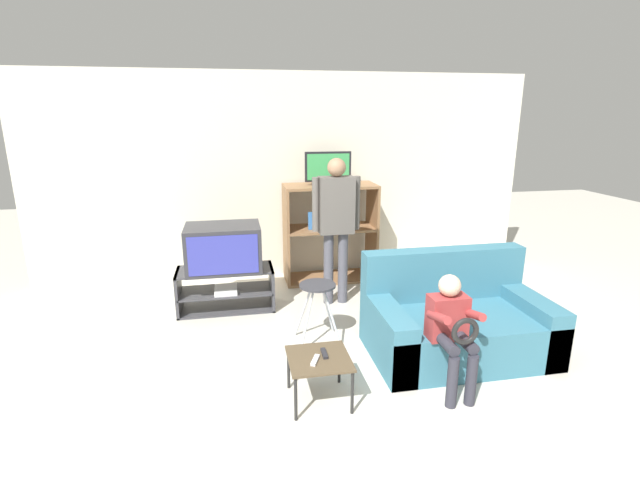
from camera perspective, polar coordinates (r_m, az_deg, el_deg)
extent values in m
plane|color=beige|center=(3.23, 5.05, -25.41)|extent=(18.00, 18.00, 0.00)
cube|color=silver|center=(6.02, -4.03, 7.70)|extent=(6.40, 0.06, 2.60)
cube|color=#38383D|center=(5.31, -11.37, -8.17)|extent=(1.04, 0.44, 0.02)
cube|color=#38383D|center=(5.23, -11.49, -6.16)|extent=(1.01, 0.44, 0.02)
cube|color=#38383D|center=(5.15, -11.63, -3.62)|extent=(1.04, 0.44, 0.02)
cube|color=#38383D|center=(5.26, -17.02, -6.16)|extent=(0.03, 0.44, 0.46)
cube|color=#38383D|center=(5.24, -5.96, -5.63)|extent=(0.03, 0.44, 0.46)
cube|color=white|center=(5.17, -11.51, -6.04)|extent=(0.24, 0.28, 0.05)
cube|color=#2D2D33|center=(5.06, -11.80, -0.94)|extent=(0.79, 0.54, 0.49)
cube|color=#333899|center=(4.80, -11.83, -1.85)|extent=(0.71, 0.01, 0.41)
cube|color=#8E6642|center=(5.82, -4.19, 0.61)|extent=(0.03, 0.51, 1.24)
cube|color=#8E6642|center=(6.05, 6.43, 1.12)|extent=(0.03, 0.51, 1.24)
cube|color=#8E6642|center=(6.09, 1.19, -4.63)|extent=(1.09, 0.51, 0.03)
cube|color=#8E6642|center=(5.90, 1.22, 1.46)|extent=(1.09, 0.51, 0.03)
cube|color=#8E6642|center=(5.79, 1.25, 6.67)|extent=(1.09, 0.51, 0.03)
cube|color=#3870B7|center=(5.76, -0.58, 2.40)|extent=(0.18, 0.04, 0.22)
cube|color=black|center=(5.78, 0.98, 7.03)|extent=(0.20, 0.20, 0.04)
cube|color=black|center=(5.76, 0.99, 9.02)|extent=(0.58, 0.04, 0.37)
cube|color=#3FA559|center=(5.74, 1.04, 9.00)|extent=(0.53, 0.01, 0.32)
cylinder|color=#B7B7BC|center=(4.27, -1.60, -9.86)|extent=(0.17, 0.16, 0.57)
cylinder|color=#B7B7BC|center=(4.31, 1.53, -9.61)|extent=(0.17, 0.16, 0.57)
cylinder|color=#B7B7BC|center=(4.47, -2.06, -8.68)|extent=(0.17, 0.16, 0.57)
cylinder|color=#B7B7BC|center=(4.51, 0.92, -8.45)|extent=(0.17, 0.16, 0.57)
cylinder|color=#333338|center=(4.28, -0.31, -5.60)|extent=(0.34, 0.34, 0.02)
cube|color=brown|center=(3.54, -0.13, -14.38)|extent=(0.46, 0.46, 0.02)
cylinder|color=black|center=(3.43, -3.01, -18.95)|extent=(0.02, 0.02, 0.34)
cylinder|color=black|center=(3.50, 3.99, -18.22)|extent=(0.02, 0.02, 0.34)
cylinder|color=black|center=(3.77, -3.90, -15.48)|extent=(0.02, 0.02, 0.34)
cylinder|color=black|center=(3.84, 2.39, -14.91)|extent=(0.02, 0.02, 0.34)
cube|color=#232328|center=(3.56, 0.52, -13.78)|extent=(0.04, 0.14, 0.02)
cube|color=silver|center=(3.48, -0.60, -14.57)|extent=(0.09, 0.15, 0.02)
cube|color=teal|center=(4.39, 16.59, -10.97)|extent=(1.55, 0.94, 0.40)
cube|color=teal|center=(4.53, 14.89, -3.99)|extent=(1.55, 0.20, 0.48)
cube|color=teal|center=(4.12, 8.21, -11.37)|extent=(0.22, 0.94, 0.52)
cube|color=teal|center=(4.70, 23.99, -9.12)|extent=(0.22, 0.94, 0.52)
cylinder|color=#4C4C56|center=(5.21, 1.05, -3.53)|extent=(0.11, 0.11, 0.82)
cylinder|color=#4C4C56|center=(5.25, 2.82, -3.41)|extent=(0.11, 0.11, 0.82)
cube|color=#5B5651|center=(5.04, 2.01, 4.31)|extent=(0.38, 0.20, 0.62)
cylinder|color=#5B5651|center=(5.00, -0.54, 4.39)|extent=(0.08, 0.08, 0.59)
cylinder|color=#5B5651|center=(5.10, 4.52, 4.56)|extent=(0.08, 0.08, 0.59)
sphere|color=#A37A5B|center=(4.98, 2.06, 8.93)|extent=(0.20, 0.20, 0.20)
cylinder|color=#2D2D38|center=(3.68, 15.97, -16.48)|extent=(0.08, 0.08, 0.40)
cylinder|color=#2D2D38|center=(3.74, 18.11, -16.07)|extent=(0.08, 0.08, 0.40)
cylinder|color=#2D2D38|center=(3.67, 15.20, -12.05)|extent=(0.09, 0.30, 0.09)
cylinder|color=#2D2D38|center=(3.74, 17.31, -11.72)|extent=(0.09, 0.30, 0.09)
cube|color=#993333|center=(3.77, 15.39, -9.13)|extent=(0.30, 0.17, 0.35)
cylinder|color=#993333|center=(3.58, 14.39, -9.17)|extent=(0.06, 0.31, 0.14)
cylinder|color=#993333|center=(3.70, 18.23, -8.66)|extent=(0.06, 0.31, 0.14)
sphere|color=beige|center=(3.67, 15.67, -5.42)|extent=(0.17, 0.17, 0.17)
torus|color=black|center=(3.53, 17.44, -10.69)|extent=(0.21, 0.04, 0.21)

